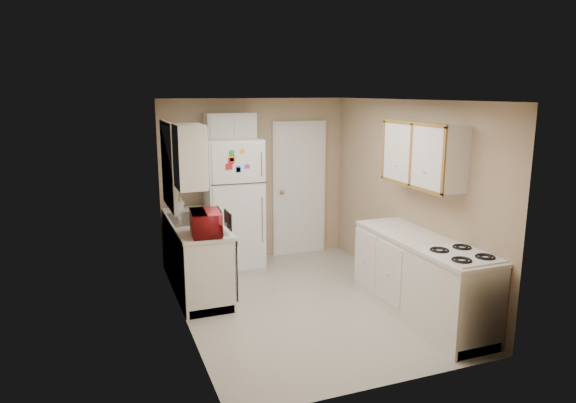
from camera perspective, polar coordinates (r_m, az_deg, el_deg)
name	(u,v)px	position (r m, az deg, el deg)	size (l,w,h in m)	color
floor	(303,303)	(6.30, 1.64, -11.19)	(3.80, 3.80, 0.00)	beige
ceiling	(304,100)	(5.79, 1.79, 11.20)	(3.80, 3.80, 0.00)	white
wall_left	(181,216)	(5.56, -11.76, -1.58)	(3.80, 3.80, 0.00)	tan
wall_right	(407,197)	(6.58, 13.05, 0.48)	(3.80, 3.80, 0.00)	tan
wall_back	(255,180)	(7.69, -3.70, 2.41)	(2.80, 2.80, 0.00)	tan
wall_front	(392,253)	(4.29, 11.48, -5.64)	(2.80, 2.80, 0.00)	tan
left_counter	(196,255)	(6.66, -10.17, -5.92)	(0.60, 1.80, 0.90)	silver
dishwasher	(230,264)	(6.15, -6.46, -6.95)	(0.03, 0.58, 0.72)	black
sink	(193,222)	(6.69, -10.54, -2.20)	(0.54, 0.74, 0.16)	gray
microwave	(206,222)	(5.88, -9.06, -2.24)	(0.27, 0.49, 0.33)	maroon
soap_bottle	(181,202)	(7.22, -11.82, -0.07)	(0.08, 0.08, 0.17)	silver
window_blinds	(169,165)	(6.51, -13.04, 3.93)	(0.10, 0.98, 1.08)	silver
upper_cabinet_left	(190,157)	(5.69, -10.88, 4.92)	(0.30, 0.45, 0.70)	silver
refrigerator	(233,204)	(7.34, -6.14, -0.24)	(0.77, 0.74, 1.86)	white
cabinet_over_fridge	(230,127)	(7.34, -6.46, 8.20)	(0.70, 0.30, 0.40)	silver
interior_door	(299,189)	(7.91, 1.25, 1.39)	(0.86, 0.06, 2.08)	white
right_counter	(421,278)	(5.98, 14.56, -8.24)	(0.60, 2.00, 0.90)	silver
stove	(458,302)	(5.57, 18.39, -10.52)	(0.54, 0.67, 0.82)	white
upper_cabinet_right	(423,154)	(6.00, 14.78, 5.09)	(0.30, 1.20, 0.70)	silver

